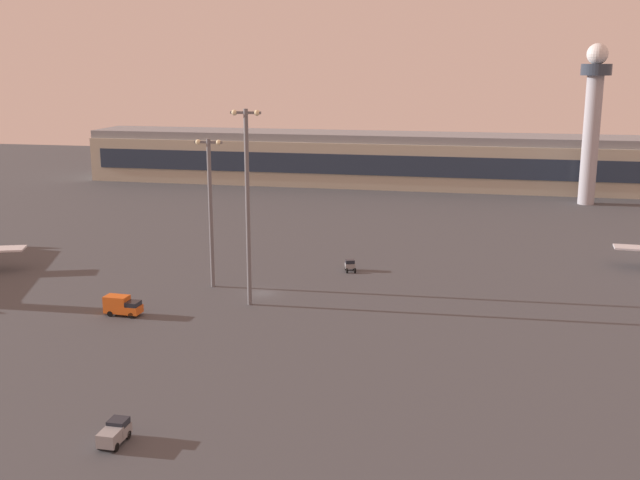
% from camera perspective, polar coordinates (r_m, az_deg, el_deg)
% --- Properties ---
extents(ground_plane, '(416.00, 416.00, 0.00)m').
position_cam_1_polar(ground_plane, '(129.20, -4.34, -4.00)').
color(ground_plane, '#424449').
extents(terminal_building, '(183.10, 22.40, 16.40)m').
position_cam_1_polar(terminal_building, '(243.25, 3.91, 6.05)').
color(terminal_building, '#B2AD99').
rests_on(terminal_building, ground).
extents(control_tower, '(8.00, 8.00, 43.04)m').
position_cam_1_polar(control_tower, '(219.61, 19.76, 8.92)').
color(control_tower, '#A8A8B2').
rests_on(control_tower, ground).
extents(baggage_tractor, '(2.01, 4.15, 2.25)m').
position_cam_1_polar(baggage_tractor, '(82.71, -15.14, -13.78)').
color(baggage_tractor, gray).
rests_on(baggage_tractor, ground).
extents(pushback_tug, '(2.59, 3.46, 2.05)m').
position_cam_1_polar(pushback_tug, '(142.51, 2.27, -1.88)').
color(pushback_tug, gray).
rests_on(pushback_tug, ground).
extents(catering_truck, '(5.73, 2.58, 3.05)m').
position_cam_1_polar(catering_truck, '(121.27, -14.60, -4.77)').
color(catering_truck, '#D85919').
rests_on(catering_truck, ground).
extents(apron_light_east, '(4.80, 0.90, 31.19)m').
position_cam_1_polar(apron_light_east, '(119.21, -5.46, 3.19)').
color(apron_light_east, slate).
rests_on(apron_light_east, ground).
extents(apron_light_west, '(4.80, 0.90, 25.67)m').
position_cam_1_polar(apron_light_west, '(130.52, -8.22, 2.72)').
color(apron_light_west, slate).
rests_on(apron_light_west, ground).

